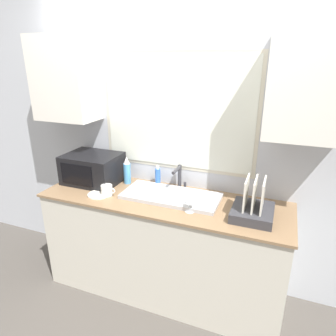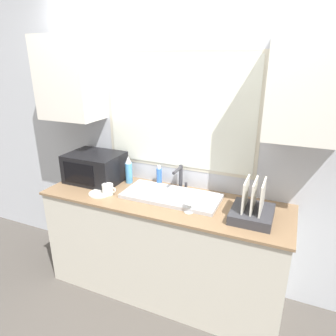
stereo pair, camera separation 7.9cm
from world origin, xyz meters
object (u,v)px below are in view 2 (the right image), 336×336
at_px(microwave, 95,167).
at_px(soap_bottle, 159,176).
at_px(dish_rack, 252,210).
at_px(wine_glass, 189,198).
at_px(faucet, 180,175).
at_px(spray_bottle, 129,170).
at_px(mug_near_sink, 108,189).

bearing_deg(microwave, soap_bottle, 13.44).
height_order(dish_rack, wine_glass, dish_rack).
distance_m(microwave, soap_bottle, 0.60).
distance_m(microwave, wine_glass, 1.02).
height_order(faucet, soap_bottle, faucet).
relative_size(microwave, wine_glass, 3.04).
relative_size(microwave, spray_bottle, 1.93).
distance_m(soap_bottle, mug_near_sink, 0.46).
bearing_deg(mug_near_sink, wine_glass, -1.80).
bearing_deg(dish_rack, faucet, 157.88).
relative_size(soap_bottle, wine_glass, 1.16).
bearing_deg(microwave, wine_glass, -12.90).
distance_m(faucet, wine_glass, 0.41).
relative_size(spray_bottle, wine_glass, 1.57).
bearing_deg(faucet, spray_bottle, -174.79).
bearing_deg(mug_near_sink, dish_rack, 3.44).
height_order(faucet, wine_glass, faucet).
relative_size(faucet, wine_glass, 1.33).
xyz_separation_m(faucet, wine_glass, (0.21, -0.36, -0.02)).
distance_m(microwave, dish_rack, 1.44).
relative_size(microwave, soap_bottle, 2.63).
height_order(spray_bottle, soap_bottle, spray_bottle).
bearing_deg(spray_bottle, dish_rack, -11.02).
bearing_deg(spray_bottle, faucet, 5.21).
height_order(faucet, microwave, microwave).
xyz_separation_m(spray_bottle, wine_glass, (0.69, -0.31, -0.01)).
height_order(microwave, soap_bottle, microwave).
xyz_separation_m(faucet, soap_bottle, (-0.20, 0.01, -0.05)).
relative_size(dish_rack, soap_bottle, 1.78).
distance_m(microwave, mug_near_sink, 0.35).
bearing_deg(soap_bottle, dish_rack, -17.82).
relative_size(faucet, mug_near_sink, 1.70).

